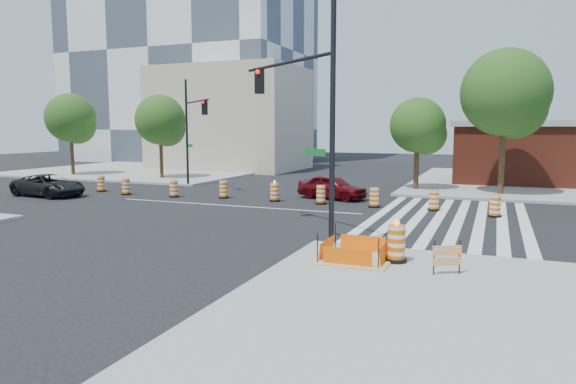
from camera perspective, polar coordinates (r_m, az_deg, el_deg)
name	(u,v)px	position (r m, az deg, el deg)	size (l,w,h in m)	color
ground	(233,206)	(27.34, -6.14, -1.54)	(120.00, 120.00, 0.00)	black
sidewalk_ne	(572,184)	(42.31, 29.02, 0.77)	(22.00, 22.00, 0.15)	gray
sidewalk_nw	(158,169)	(52.08, -14.28, 2.47)	(22.00, 22.00, 0.15)	gray
crosswalk_east	(448,219)	(24.22, 17.38, -2.93)	(6.75, 13.50, 0.01)	silver
lane_centerline	(233,206)	(27.34, -6.14, -1.53)	(14.00, 0.12, 0.01)	silver
excavation_pit	(355,257)	(15.77, 7.47, -7.16)	(2.20, 2.20, 0.90)	tan
brick_storefront	(574,153)	(42.16, 29.21, 3.80)	(16.50, 8.50, 4.60)	maroon
beige_midrise	(230,119)	(52.10, -6.42, 8.07)	(14.00, 10.00, 10.00)	#B7A68C
red_coupe	(332,187)	(29.83, 4.92, 0.55)	(1.65, 4.10, 1.40)	#4F060B
dark_suv	(48,185)	(34.17, -25.07, 0.68)	(2.19, 4.76, 1.32)	black
signal_pole_se	(305,101)	(18.78, 1.88, 10.07)	(5.06, 3.90, 8.26)	black
signal_pole_nw	(192,122)	(35.57, -10.61, 7.65)	(4.14, 3.86, 7.31)	black
pit_drum	(396,244)	(15.58, 11.95, -5.72)	(0.65, 0.65, 1.27)	black
barricade	(447,255)	(14.62, 17.25, -6.75)	(0.73, 0.42, 0.95)	#E66304
tree_north_a	(71,121)	(47.60, -22.95, 7.31)	(4.13, 4.13, 7.02)	#382314
tree_north_b	(161,123)	(42.21, -13.94, 7.47)	(3.95, 3.95, 6.72)	#382314
tree_north_c	(418,129)	(34.41, 14.29, 6.85)	(3.61, 3.57, 6.06)	#382314
tree_north_d	(506,98)	(33.50, 23.06, 9.64)	(5.16, 5.16, 8.78)	#382314
median_drum_0	(101,184)	(35.34, -20.04, 0.81)	(0.60, 0.60, 1.02)	black
median_drum_1	(126,187)	(33.19, -17.56, 0.53)	(0.60, 0.60, 1.02)	black
median_drum_2	(174,189)	(31.28, -12.57, 0.31)	(0.60, 0.60, 1.02)	black
median_drum_3	(224,190)	(30.30, -7.17, 0.21)	(0.60, 0.60, 1.02)	black
median_drum_4	(275,193)	(28.77, -1.50, -0.09)	(0.60, 0.60, 1.18)	black
median_drum_5	(321,195)	(27.79, 3.68, -0.38)	(0.60, 0.60, 1.02)	black
median_drum_6	(374,198)	(26.95, 9.55, -0.69)	(0.60, 0.60, 1.02)	black
median_drum_7	(434,201)	(26.55, 15.89, -0.98)	(0.60, 0.60, 1.02)	black
median_drum_8	(495,207)	(25.57, 22.01, -1.54)	(0.60, 0.60, 1.02)	black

